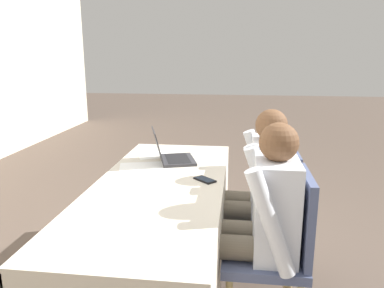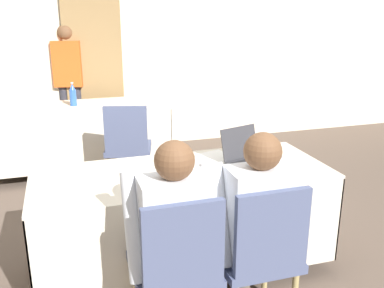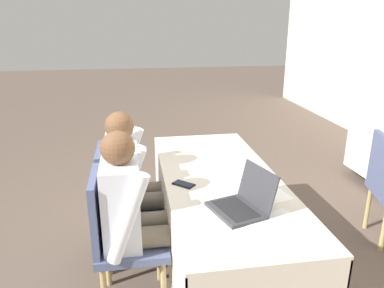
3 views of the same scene
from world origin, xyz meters
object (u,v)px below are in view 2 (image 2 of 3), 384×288
(chair_far_spare, at_px, (128,144))
(chair_near_left, at_px, (177,266))
(person_checkered_shirt, at_px, (172,228))
(person_red_shirt, at_px, (69,81))
(water_bottle, at_px, (73,95))
(chair_near_right, at_px, (260,251))
(cell_phone, at_px, (209,184))
(person_white_shirt, at_px, (253,216))
(laptop, at_px, (248,157))

(chair_far_spare, bearing_deg, chair_near_left, 101.65)
(person_checkered_shirt, relative_size, person_red_shirt, 0.73)
(chair_near_left, xyz_separation_m, person_red_shirt, (-0.38, 3.66, 0.41))
(water_bottle, distance_m, person_checkered_shirt, 2.94)
(chair_near_right, bearing_deg, cell_phone, -70.76)
(chair_near_right, height_order, person_white_shirt, person_white_shirt)
(person_checkered_shirt, bearing_deg, laptop, -139.70)
(person_checkered_shirt, bearing_deg, chair_near_left, 90.00)
(laptop, height_order, person_red_shirt, person_red_shirt)
(chair_near_right, xyz_separation_m, person_checkered_shirt, (-0.47, 0.10, 0.16))
(cell_phone, xyz_separation_m, chair_near_right, (0.15, -0.43, -0.24))
(laptop, xyz_separation_m, chair_near_left, (-0.71, -0.70, -0.28))
(cell_phone, bearing_deg, chair_near_left, -83.25)
(laptop, bearing_deg, person_red_shirt, 93.00)
(cell_phone, distance_m, person_white_shirt, 0.36)
(chair_far_spare, relative_size, person_checkered_shirt, 0.78)
(person_checkered_shirt, bearing_deg, chair_far_spare, -92.50)
(laptop, bearing_deg, person_checkered_shirt, -156.87)
(water_bottle, bearing_deg, chair_far_spare, -61.87)
(chair_near_left, height_order, chair_far_spare, same)
(chair_near_left, height_order, person_white_shirt, person_white_shirt)
(person_white_shirt, bearing_deg, person_checkered_shirt, 0.00)
(chair_near_right, relative_size, person_red_shirt, 0.57)
(chair_far_spare, distance_m, person_white_shirt, 2.10)
(person_white_shirt, height_order, person_red_shirt, person_red_shirt)
(laptop, distance_m, chair_near_left, 1.04)
(chair_far_spare, bearing_deg, water_bottle, -47.84)
(laptop, relative_size, person_checkered_shirt, 0.33)
(chair_near_right, xyz_separation_m, person_white_shirt, (0.00, 0.10, 0.16))
(laptop, xyz_separation_m, water_bottle, (-1.07, 2.31, 0.07))
(laptop, xyz_separation_m, person_white_shirt, (-0.24, -0.60, -0.12))
(chair_near_right, bearing_deg, person_white_shirt, -90.00)
(laptop, xyz_separation_m, cell_phone, (-0.39, -0.28, -0.04))
(chair_near_left, height_order, chair_near_right, same)
(cell_phone, xyz_separation_m, water_bottle, (-0.69, 2.59, 0.11))
(laptop, height_order, water_bottle, water_bottle)
(laptop, height_order, chair_near_left, laptop)
(chair_far_spare, xyz_separation_m, person_red_shirt, (-0.47, 1.50, 0.41))
(person_red_shirt, bearing_deg, laptop, -56.99)
(cell_phone, xyz_separation_m, person_checkered_shirt, (-0.32, -0.32, -0.08))
(water_bottle, relative_size, person_red_shirt, 0.16)
(cell_phone, distance_m, person_checkered_shirt, 0.46)
(chair_far_spare, relative_size, person_white_shirt, 0.78)
(chair_far_spare, distance_m, person_red_shirt, 1.63)
(water_bottle, bearing_deg, chair_near_left, -83.05)
(cell_phone, bearing_deg, chair_near_right, -27.20)
(chair_near_left, bearing_deg, person_white_shirt, -167.54)
(chair_near_right, bearing_deg, water_bottle, -74.53)
(water_bottle, xyz_separation_m, chair_near_right, (0.83, -3.01, -0.35))
(chair_near_right, relative_size, chair_far_spare, 1.00)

